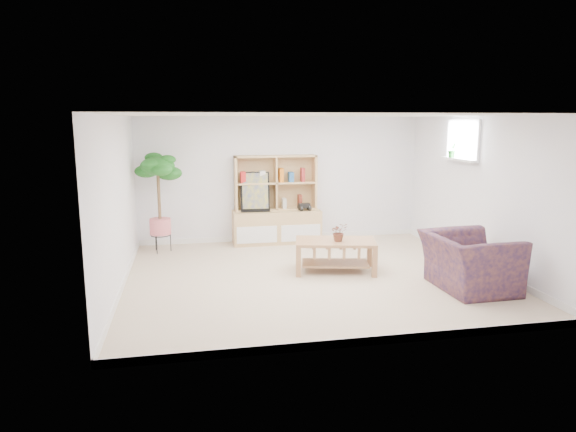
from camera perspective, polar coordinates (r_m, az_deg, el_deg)
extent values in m
cube|color=#CEAE8D|center=(7.85, 2.60, -6.67)|extent=(5.50, 5.00, 0.01)
cube|color=white|center=(7.50, 2.76, 11.13)|extent=(5.50, 5.00, 0.01)
cube|color=white|center=(10.00, -0.74, 4.12)|extent=(5.50, 0.01, 2.40)
cube|color=white|center=(5.23, 9.22, -2.01)|extent=(5.50, 0.01, 2.40)
cube|color=white|center=(7.43, -18.41, 1.31)|extent=(0.01, 5.00, 2.40)
cube|color=white|center=(8.65, 20.67, 2.42)|extent=(0.01, 5.00, 2.40)
cube|color=white|center=(9.08, 18.45, 5.96)|extent=(0.14, 1.00, 0.04)
imported|color=#145D13|center=(7.89, 5.68, -1.79)|extent=(0.27, 0.23, 0.29)
imported|color=#131241|center=(7.57, 19.51, -4.45)|extent=(1.07, 1.22, 0.89)
imported|color=#1E5E19|center=(9.28, 17.76, 7.01)|extent=(0.17, 0.15, 0.26)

